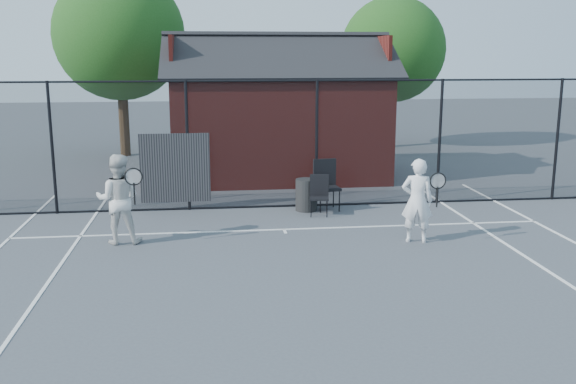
{
  "coord_description": "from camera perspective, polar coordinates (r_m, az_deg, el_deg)",
  "views": [
    {
      "loc": [
        -1.47,
        -9.76,
        3.59
      ],
      "look_at": [
        -0.09,
        1.63,
        1.1
      ],
      "focal_mm": 40.0,
      "sensor_mm": 36.0,
      "label": 1
    }
  ],
  "objects": [
    {
      "name": "player_back",
      "position": [
        12.64,
        -14.85,
        -0.61
      ],
      "size": [
        0.94,
        0.7,
        1.73
      ],
      "color": "silver",
      "rests_on": "ground"
    },
    {
      "name": "chair_right",
      "position": [
        14.91,
        3.51,
        0.55
      ],
      "size": [
        0.61,
        0.63,
        1.14
      ],
      "primitive_type": "cube",
      "rotation": [
        0.0,
        0.0,
        0.11
      ],
      "color": "black",
      "rests_on": "ground"
    },
    {
      "name": "chair_left",
      "position": [
        14.41,
        2.78,
        -0.37
      ],
      "size": [
        0.49,
        0.51,
        0.89
      ],
      "primitive_type": "cube",
      "rotation": [
        0.0,
        0.0,
        -0.17
      ],
      "color": "black",
      "rests_on": "ground"
    },
    {
      "name": "tree_right",
      "position": [
        25.24,
        9.31,
        12.36
      ],
      "size": [
        3.97,
        3.97,
        5.7
      ],
      "color": "#2E2112",
      "rests_on": "ground"
    },
    {
      "name": "player_front",
      "position": [
        12.54,
        11.42,
        -0.75
      ],
      "size": [
        0.77,
        0.61,
        1.64
      ],
      "color": "white",
      "rests_on": "ground"
    },
    {
      "name": "ground",
      "position": [
        10.5,
        1.56,
        -7.75
      ],
      "size": [
        80.0,
        80.0,
        0.0
      ],
      "primitive_type": "plane",
      "color": "#474C51",
      "rests_on": "ground"
    },
    {
      "name": "fence",
      "position": [
        14.96,
        -2.4,
        4.0
      ],
      "size": [
        22.04,
        3.0,
        3.0
      ],
      "color": "black",
      "rests_on": "ground"
    },
    {
      "name": "clubhouse",
      "position": [
        18.97,
        -0.94,
        6.25
      ],
      "size": [
        6.5,
        4.36,
        4.19
      ],
      "color": "maroon",
      "rests_on": "ground"
    },
    {
      "name": "court_lines",
      "position": [
        9.28,
        2.78,
        -10.48
      ],
      "size": [
        11.02,
        18.0,
        0.01
      ],
      "color": "white",
      "rests_on": "ground"
    },
    {
      "name": "tree_left",
      "position": [
        23.46,
        -14.76,
        13.33
      ],
      "size": [
        4.48,
        4.48,
        6.44
      ],
      "color": "#2E2112",
      "rests_on": "ground"
    },
    {
      "name": "waste_bin",
      "position": [
        14.88,
        1.64,
        -0.26
      ],
      "size": [
        0.61,
        0.61,
        0.74
      ],
      "primitive_type": "cylinder",
      "rotation": [
        0.0,
        0.0,
        -0.22
      ],
      "color": "#262626",
      "rests_on": "ground"
    }
  ]
}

